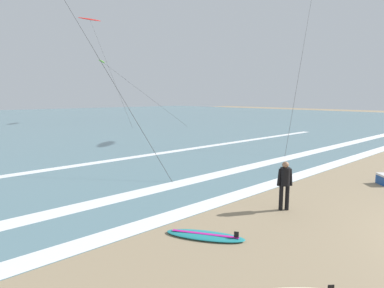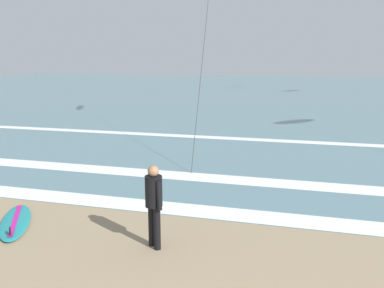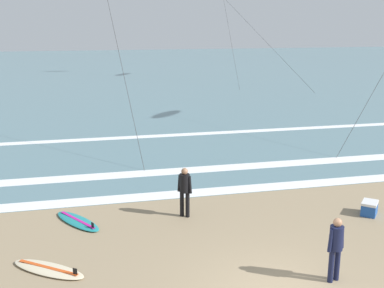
# 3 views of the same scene
# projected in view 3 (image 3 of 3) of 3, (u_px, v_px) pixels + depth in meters

# --- Properties ---
(ocean_surface) EXTENTS (140.00, 90.00, 0.01)m
(ocean_surface) POSITION_uv_depth(u_px,v_px,m) (117.00, 71.00, 59.32)
(ocean_surface) COLOR slate
(ocean_surface) RESTS_ON ground
(wave_foam_shoreline) EXTENTS (58.25, 0.77, 0.01)m
(wave_foam_shoreline) POSITION_uv_depth(u_px,v_px,m) (156.00, 196.00, 16.82)
(wave_foam_shoreline) COLOR white
(wave_foam_shoreline) RESTS_ON ocean_surface
(wave_foam_mid_break) EXTENTS (49.36, 0.84, 0.01)m
(wave_foam_mid_break) POSITION_uv_depth(u_px,v_px,m) (229.00, 167.00, 20.09)
(wave_foam_mid_break) COLOR white
(wave_foam_mid_break) RESTS_ON ocean_surface
(wave_foam_outer_break) EXTENTS (40.80, 0.63, 0.01)m
(wave_foam_outer_break) POSITION_uv_depth(u_px,v_px,m) (167.00, 135.00, 25.73)
(wave_foam_outer_break) COLOR white
(wave_foam_outer_break) RESTS_ON ocean_surface
(surfer_right_near) EXTENTS (0.45, 0.39, 1.60)m
(surfer_right_near) POSITION_uv_depth(u_px,v_px,m) (185.00, 188.00, 14.86)
(surfer_right_near) COLOR black
(surfer_right_near) RESTS_ON ground
(surfer_foreground_main) EXTENTS (0.51, 0.32, 1.60)m
(surfer_foreground_main) POSITION_uv_depth(u_px,v_px,m) (336.00, 244.00, 11.11)
(surfer_foreground_main) COLOR #141938
(surfer_foreground_main) RESTS_ON ground
(surfboard_foreground_flat) EXTENTS (2.04, 1.74, 0.25)m
(surfboard_foreground_flat) POSITION_uv_depth(u_px,v_px,m) (48.00, 269.00, 11.78)
(surfboard_foreground_flat) COLOR beige
(surfboard_foreground_flat) RESTS_ON ground
(surfboard_left_pile) EXTENTS (1.64, 2.09, 0.25)m
(surfboard_left_pile) POSITION_uv_depth(u_px,v_px,m) (78.00, 221.00, 14.61)
(surfboard_left_pile) COLOR teal
(surfboard_left_pile) RESTS_ON ground
(cooler_box) EXTENTS (0.74, 0.76, 0.44)m
(cooler_box) POSITION_uv_depth(u_px,v_px,m) (369.00, 208.00, 15.18)
(cooler_box) COLOR #1E4C9E
(cooler_box) RESTS_ON ground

